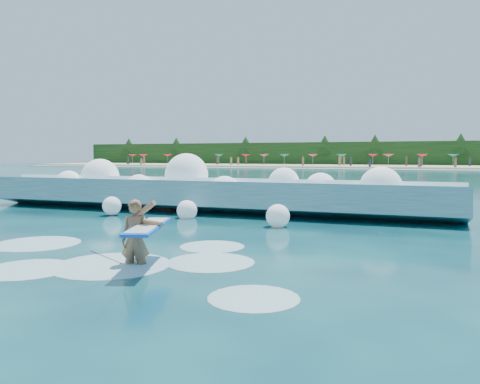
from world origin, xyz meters
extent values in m
plane|color=#07253A|center=(0.00, 0.00, 0.00)|extent=(200.00, 200.00, 0.00)
cube|color=tan|center=(0.00, 78.00, 0.20)|extent=(140.00, 20.00, 0.40)
cube|color=silver|center=(0.00, 67.00, 0.04)|extent=(140.00, 5.00, 0.08)
cube|color=black|center=(0.00, 88.00, 2.50)|extent=(140.00, 4.00, 5.00)
cube|color=teal|center=(-1.80, 6.34, 0.49)|extent=(19.74, 3.01, 1.65)
cube|color=white|center=(-1.80, 7.14, 0.99)|extent=(19.74, 1.39, 0.77)
cube|color=black|center=(-6.32, 7.31, 0.40)|extent=(2.29, 1.83, 1.14)
cube|color=black|center=(-3.32, 6.51, 0.31)|extent=(1.95, 1.78, 0.88)
cube|color=black|center=(-0.62, 7.71, 0.43)|extent=(2.23, 2.10, 1.23)
imported|color=brown|center=(1.04, -2.86, 0.55)|extent=(0.69, 0.54, 1.68)
cube|color=blue|center=(1.32, -2.81, 0.84)|extent=(1.23, 2.34, 0.06)
cube|color=white|center=(1.32, -2.81, 0.86)|extent=(1.08, 2.13, 0.06)
cylinder|color=black|center=(1.22, -4.06, 0.45)|extent=(0.01, 0.91, 0.43)
sphere|color=white|center=(-8.68, 6.39, 0.99)|extent=(1.18, 1.18, 1.18)
sphere|color=white|center=(-7.30, 6.91, 1.26)|extent=(1.74, 1.74, 1.74)
sphere|color=white|center=(-4.72, 6.14, 0.91)|extent=(1.14, 1.14, 1.14)
sphere|color=white|center=(-2.96, 7.16, 1.43)|extent=(1.89, 1.89, 1.89)
sphere|color=white|center=(-0.76, 6.22, 0.84)|extent=(1.26, 1.26, 1.26)
sphere|color=white|center=(1.52, 6.81, 1.21)|extent=(1.22, 1.22, 1.22)
sphere|color=white|center=(2.94, 6.99, 1.01)|extent=(1.23, 1.23, 1.23)
sphere|color=white|center=(5.25, 5.96, 1.16)|extent=(1.48, 1.48, 1.48)
sphere|color=white|center=(-4.42, 3.80, 0.37)|extent=(0.70, 0.70, 0.70)
sphere|color=white|center=(-1.43, 4.21, 0.28)|extent=(0.75, 0.75, 0.75)
sphere|color=white|center=(2.29, 3.34, 0.35)|extent=(0.77, 0.77, 0.77)
ellipsoid|color=silver|center=(0.51, -2.96, 0.00)|extent=(2.51, 2.51, 0.13)
ellipsoid|color=silver|center=(-0.88, -3.86, 0.00)|extent=(1.87, 1.87, 0.09)
ellipsoid|color=silver|center=(2.33, -1.97, 0.00)|extent=(1.94, 1.94, 0.10)
ellipsoid|color=silver|center=(-2.77, -1.66, 0.00)|extent=(2.24, 2.24, 0.11)
ellipsoid|color=silver|center=(1.65, -0.38, 0.00)|extent=(1.66, 1.66, 0.08)
ellipsoid|color=silver|center=(4.03, -4.02, 0.00)|extent=(1.53, 1.53, 0.08)
cone|color=red|center=(-56.12, 82.41, 2.25)|extent=(2.00, 2.00, 0.50)
cone|color=red|center=(-50.68, 78.53, 2.25)|extent=(2.00, 2.00, 0.50)
cone|color=red|center=(-45.96, 81.14, 2.25)|extent=(2.00, 2.00, 0.50)
cone|color=#C33969|center=(-39.19, 78.37, 2.25)|extent=(2.00, 2.00, 0.50)
cone|color=#137874|center=(-32.70, 79.28, 2.25)|extent=(2.00, 2.00, 0.50)
cone|color=red|center=(-27.66, 81.91, 2.25)|extent=(2.00, 2.00, 0.50)
cone|color=#C33969|center=(-23.13, 80.42, 2.25)|extent=(2.00, 2.00, 0.50)
cone|color=#137874|center=(-18.12, 77.85, 2.25)|extent=(2.00, 2.00, 0.50)
cone|color=#C33969|center=(-12.53, 78.30, 2.25)|extent=(2.00, 2.00, 0.50)
cone|color=#137874|center=(-7.26, 79.43, 2.25)|extent=(2.00, 2.00, 0.50)
cone|color=red|center=(-1.71, 81.91, 2.25)|extent=(2.00, 2.00, 0.50)
cone|color=#C33969|center=(1.34, 78.44, 2.25)|extent=(2.00, 2.00, 0.50)
cone|color=red|center=(7.10, 78.08, 2.25)|extent=(2.00, 2.00, 0.50)
cone|color=#137874|center=(12.26, 80.65, 2.25)|extent=(2.00, 2.00, 0.50)
cube|color=#3F332D|center=(-8.17, 69.82, 0.83)|extent=(0.35, 0.22, 1.50)
cube|color=#262633|center=(5.47, 68.30, 0.77)|extent=(0.35, 0.22, 1.38)
cube|color=brown|center=(-33.38, 69.99, 0.86)|extent=(0.35, 0.22, 1.56)
cube|color=#3F332D|center=(-20.12, 68.01, 0.77)|extent=(0.35, 0.22, 1.39)
cube|color=#262633|center=(-13.77, 69.35, 0.84)|extent=(0.35, 0.22, 1.53)
cube|color=#3F332D|center=(-41.53, 78.79, 1.12)|extent=(0.35, 0.22, 1.45)
cube|color=#262633|center=(13.32, 68.64, 0.80)|extent=(0.35, 0.22, 1.43)
cube|color=#3F332D|center=(4.49, 76.89, 1.19)|extent=(0.35, 0.22, 1.57)
cube|color=#262633|center=(0.01, 68.29, 0.78)|extent=(0.35, 0.22, 1.40)
cube|color=#3F332D|center=(6.61, 68.41, 0.85)|extent=(0.35, 0.22, 1.54)
cube|color=brown|center=(-23.60, 70.15, 1.21)|extent=(0.35, 0.22, 1.62)
cube|color=#3F332D|center=(11.97, 70.30, 1.14)|extent=(0.35, 0.22, 1.47)
cube|color=#8C664C|center=(-45.21, 69.54, 0.80)|extent=(0.35, 0.22, 1.44)
cube|color=#262633|center=(-38.47, 76.89, 1.19)|extent=(0.35, 0.22, 1.57)
cube|color=brown|center=(-23.83, 69.99, 0.84)|extent=(0.35, 0.22, 1.53)
cube|color=#3F332D|center=(-43.76, 79.25, 1.14)|extent=(0.35, 0.22, 1.48)
camera|label=1|loc=(6.45, -10.99, 2.30)|focal=35.00mm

